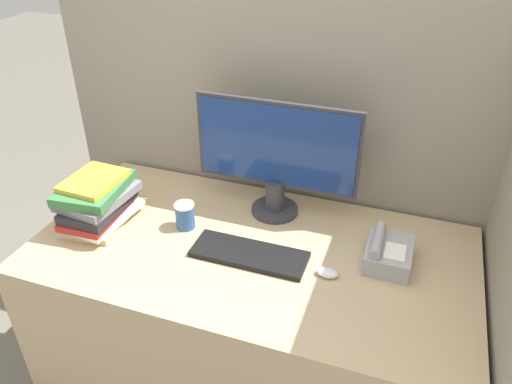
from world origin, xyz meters
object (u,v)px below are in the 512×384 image
(keyboard, at_px, (249,254))
(desk_telephone, at_px, (388,253))
(monitor, at_px, (276,158))
(book_stack, at_px, (98,202))
(mouse, at_px, (327,273))
(coffee_cup, at_px, (185,216))

(keyboard, relative_size, desk_telephone, 2.03)
(monitor, distance_m, desk_telephone, 0.53)
(keyboard, height_order, book_stack, book_stack)
(monitor, xyz_separation_m, book_stack, (-0.61, -0.30, -0.15))
(monitor, xyz_separation_m, keyboard, (0.00, -0.30, -0.23))
(monitor, relative_size, mouse, 8.47)
(mouse, height_order, book_stack, book_stack)
(coffee_cup, xyz_separation_m, desk_telephone, (0.75, 0.04, -0.01))
(monitor, height_order, mouse, monitor)
(mouse, bearing_deg, desk_telephone, 37.64)
(coffee_cup, distance_m, desk_telephone, 0.75)
(keyboard, xyz_separation_m, book_stack, (-0.61, 0.00, 0.09))
(monitor, bearing_deg, desk_telephone, -20.65)
(keyboard, height_order, desk_telephone, desk_telephone)
(monitor, bearing_deg, book_stack, -153.90)
(mouse, relative_size, coffee_cup, 0.72)
(coffee_cup, height_order, book_stack, book_stack)
(book_stack, xyz_separation_m, desk_telephone, (1.07, 0.12, -0.05))
(book_stack, bearing_deg, desk_telephone, 6.67)
(coffee_cup, bearing_deg, book_stack, -165.38)
(keyboard, distance_m, desk_telephone, 0.48)
(book_stack, distance_m, desk_telephone, 1.08)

